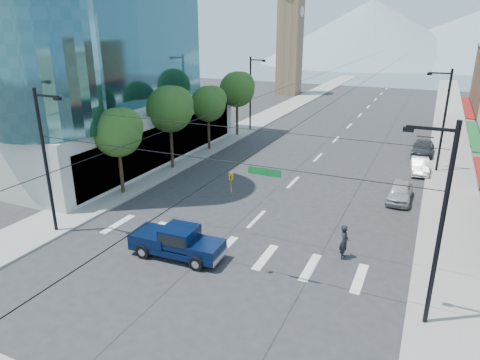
{
  "coord_description": "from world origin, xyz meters",
  "views": [
    {
      "loc": [
        9.9,
        -18.36,
        12.17
      ],
      "look_at": [
        -0.79,
        5.04,
        3.0
      ],
      "focal_mm": 32.0,
      "sensor_mm": 36.0,
      "label": 1
    }
  ],
  "objects_px": {
    "pickup_truck": "(177,241)",
    "pedestrian": "(344,242)",
    "parked_car_mid": "(420,166)",
    "parked_car_near": "(400,191)",
    "parked_car_far": "(423,148)"
  },
  "relations": [
    {
      "from": "pickup_truck",
      "to": "pedestrian",
      "type": "height_order",
      "value": "pedestrian"
    },
    {
      "from": "pedestrian",
      "to": "parked_car_mid",
      "type": "xyz_separation_m",
      "value": [
        3.03,
        17.75,
        -0.34
      ]
    },
    {
      "from": "pedestrian",
      "to": "parked_car_mid",
      "type": "relative_size",
      "value": 0.5
    },
    {
      "from": "parked_car_near",
      "to": "parked_car_far",
      "type": "bearing_deg",
      "value": 85.92
    },
    {
      "from": "pedestrian",
      "to": "parked_car_near",
      "type": "xyz_separation_m",
      "value": [
        2.04,
        10.22,
        -0.28
      ]
    },
    {
      "from": "pickup_truck",
      "to": "parked_car_mid",
      "type": "bearing_deg",
      "value": 59.39
    },
    {
      "from": "pickup_truck",
      "to": "parked_car_far",
      "type": "xyz_separation_m",
      "value": [
        11.57,
        27.68,
        -0.22
      ]
    },
    {
      "from": "pedestrian",
      "to": "parked_car_mid",
      "type": "bearing_deg",
      "value": -18.32
    },
    {
      "from": "pedestrian",
      "to": "parked_car_far",
      "type": "bearing_deg",
      "value": -15.84
    },
    {
      "from": "pickup_truck",
      "to": "pedestrian",
      "type": "distance_m",
      "value": 9.31
    },
    {
      "from": "pedestrian",
      "to": "parked_car_near",
      "type": "relative_size",
      "value": 0.47
    },
    {
      "from": "pedestrian",
      "to": "parked_car_mid",
      "type": "height_order",
      "value": "pedestrian"
    },
    {
      "from": "parked_car_far",
      "to": "pedestrian",
      "type": "bearing_deg",
      "value": -96.52
    },
    {
      "from": "parked_car_mid",
      "to": "parked_car_far",
      "type": "relative_size",
      "value": 0.8
    },
    {
      "from": "parked_car_near",
      "to": "parked_car_mid",
      "type": "bearing_deg",
      "value": 82.55
    }
  ]
}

